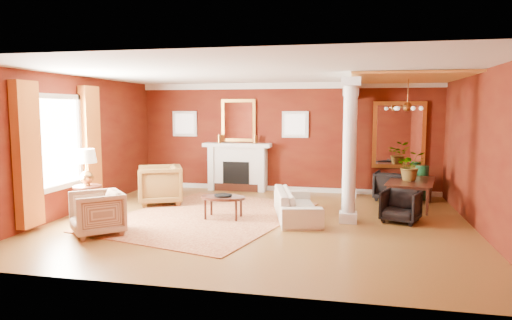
% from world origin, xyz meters
% --- Properties ---
extents(ground, '(8.00, 8.00, 0.00)m').
position_xyz_m(ground, '(0.00, 0.00, 0.00)').
color(ground, brown).
rests_on(ground, ground).
extents(room_shell, '(8.04, 7.04, 2.92)m').
position_xyz_m(room_shell, '(0.00, 0.00, 2.02)').
color(room_shell, '#5C1E0C').
rests_on(room_shell, ground).
extents(fireplace, '(1.85, 0.42, 1.29)m').
position_xyz_m(fireplace, '(-1.30, 3.32, 0.65)').
color(fireplace, silver).
rests_on(fireplace, ground).
extents(overmantel_mirror, '(0.95, 0.07, 1.15)m').
position_xyz_m(overmantel_mirror, '(-1.30, 3.45, 1.90)').
color(overmantel_mirror, gold).
rests_on(overmantel_mirror, fireplace).
extents(flank_window_left, '(0.70, 0.07, 0.70)m').
position_xyz_m(flank_window_left, '(-2.85, 3.46, 1.80)').
color(flank_window_left, silver).
rests_on(flank_window_left, room_shell).
extents(flank_window_right, '(0.70, 0.07, 0.70)m').
position_xyz_m(flank_window_right, '(0.25, 3.46, 1.80)').
color(flank_window_right, silver).
rests_on(flank_window_right, room_shell).
extents(left_window, '(0.21, 2.55, 2.60)m').
position_xyz_m(left_window, '(-3.89, -0.60, 1.42)').
color(left_window, white).
rests_on(left_window, room_shell).
extents(column_front, '(0.36, 0.36, 2.80)m').
position_xyz_m(column_front, '(1.70, 0.30, 1.43)').
color(column_front, silver).
rests_on(column_front, ground).
extents(column_back, '(0.36, 0.36, 2.80)m').
position_xyz_m(column_back, '(1.70, 3.00, 1.43)').
color(column_back, silver).
rests_on(column_back, ground).
extents(header_beam, '(0.30, 3.20, 0.32)m').
position_xyz_m(header_beam, '(1.70, 1.90, 2.62)').
color(header_beam, silver).
rests_on(header_beam, column_front).
extents(amber_ceiling, '(2.30, 3.40, 0.04)m').
position_xyz_m(amber_ceiling, '(2.85, 1.75, 2.87)').
color(amber_ceiling, gold).
rests_on(amber_ceiling, room_shell).
extents(dining_mirror, '(1.30, 0.07, 1.70)m').
position_xyz_m(dining_mirror, '(2.90, 3.45, 1.55)').
color(dining_mirror, gold).
rests_on(dining_mirror, room_shell).
extents(chandelier, '(0.60, 0.62, 0.75)m').
position_xyz_m(chandelier, '(2.90, 1.80, 2.25)').
color(chandelier, '#A16E32').
rests_on(chandelier, room_shell).
extents(crown_trim, '(8.00, 0.08, 0.16)m').
position_xyz_m(crown_trim, '(0.00, 3.46, 2.82)').
color(crown_trim, silver).
rests_on(crown_trim, room_shell).
extents(base_trim, '(8.00, 0.08, 0.12)m').
position_xyz_m(base_trim, '(0.00, 3.46, 0.06)').
color(base_trim, silver).
rests_on(base_trim, ground).
extents(rug, '(4.29, 5.07, 0.02)m').
position_xyz_m(rug, '(-1.14, 0.18, 0.01)').
color(rug, maroon).
rests_on(rug, ground).
extents(sofa, '(1.04, 2.08, 0.78)m').
position_xyz_m(sofa, '(0.68, 0.42, 0.39)').
color(sofa, beige).
rests_on(sofa, ground).
extents(armchair_leopard, '(1.23, 1.26, 1.00)m').
position_xyz_m(armchair_leopard, '(-2.62, 1.16, 0.50)').
color(armchair_leopard, black).
rests_on(armchair_leopard, ground).
extents(armchair_stripe, '(1.12, 1.13, 0.85)m').
position_xyz_m(armchair_stripe, '(-2.61, -1.52, 0.42)').
color(armchair_stripe, tan).
rests_on(armchair_stripe, ground).
extents(coffee_table, '(0.91, 0.91, 0.46)m').
position_xyz_m(coffee_table, '(-0.77, 0.07, 0.41)').
color(coffee_table, black).
rests_on(coffee_table, ground).
extents(coffee_book, '(0.15, 0.04, 0.20)m').
position_xyz_m(coffee_book, '(-0.80, 0.07, 0.56)').
color(coffee_book, black).
rests_on(coffee_book, coffee_table).
extents(side_table, '(0.56, 0.56, 1.41)m').
position_xyz_m(side_table, '(-3.50, -0.39, 0.93)').
color(side_table, black).
rests_on(side_table, ground).
extents(dining_table, '(0.92, 1.80, 0.96)m').
position_xyz_m(dining_table, '(3.09, 2.04, 0.48)').
color(dining_table, black).
rests_on(dining_table, ground).
extents(dining_chair_near, '(0.85, 0.82, 0.69)m').
position_xyz_m(dining_chair_near, '(2.70, 0.54, 0.34)').
color(dining_chair_near, black).
rests_on(dining_chair_near, ground).
extents(dining_chair_far, '(0.89, 0.85, 0.77)m').
position_xyz_m(dining_chair_far, '(2.69, 2.78, 0.39)').
color(dining_chair_far, black).
rests_on(dining_chair_far, ground).
extents(green_urn, '(0.36, 0.36, 0.85)m').
position_xyz_m(green_urn, '(3.42, 3.00, 0.33)').
color(green_urn, '#133C1E').
rests_on(green_urn, ground).
extents(potted_plant, '(0.67, 0.73, 0.52)m').
position_xyz_m(potted_plant, '(3.04, 2.02, 1.22)').
color(potted_plant, '#26591E').
rests_on(potted_plant, dining_table).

